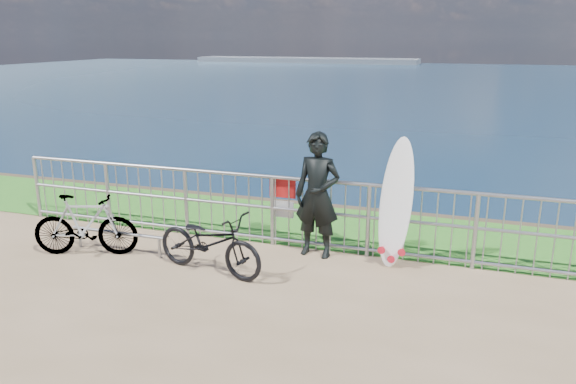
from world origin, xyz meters
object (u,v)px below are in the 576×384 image
(bicycle_near, at_px, (209,242))
(bicycle_far, at_px, (85,225))
(surfer, at_px, (317,195))
(surfboard, at_px, (396,207))

(bicycle_near, height_order, bicycle_far, bicycle_far)
(surfer, relative_size, surfboard, 1.01)
(surfboard, xyz_separation_m, bicycle_near, (-2.36, -1.13, -0.40))
(surfer, relative_size, bicycle_far, 1.19)
(surfer, bearing_deg, surfboard, 6.34)
(surfer, distance_m, bicycle_far, 3.47)
(surfer, distance_m, surfboard, 1.14)
(surfer, height_order, surfboard, surfer)
(surfboard, bearing_deg, surfer, -178.58)
(bicycle_near, xyz_separation_m, bicycle_far, (-2.04, 0.01, 0.02))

